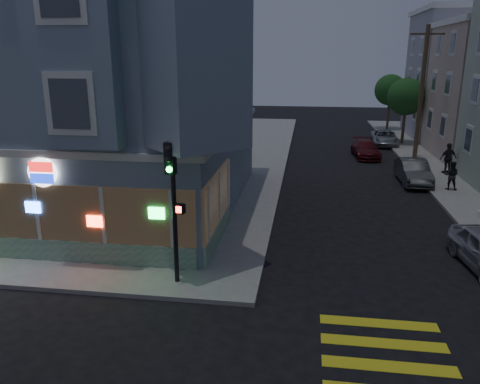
% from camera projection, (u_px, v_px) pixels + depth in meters
% --- Properties ---
extents(ground, '(120.00, 120.00, 0.00)m').
position_uv_depth(ground, '(133.00, 338.00, 12.31)').
color(ground, black).
rests_on(ground, ground).
extents(sidewalk_nw, '(33.00, 42.00, 0.15)m').
position_uv_depth(sidewalk_nw, '(73.00, 151.00, 35.99)').
color(sidewalk_nw, gray).
rests_on(sidewalk_nw, ground).
extents(corner_building, '(14.60, 14.60, 11.40)m').
position_uv_depth(corner_building, '(87.00, 85.00, 21.94)').
color(corner_building, gray).
rests_on(corner_building, sidewalk_nw).
extents(utility_pole, '(2.20, 0.30, 9.00)m').
position_uv_depth(utility_pole, '(421.00, 91.00, 32.12)').
color(utility_pole, '#4C3826').
rests_on(utility_pole, sidewalk_ne).
extents(street_tree_near, '(3.00, 3.00, 5.30)m').
position_uv_depth(street_tree_near, '(406.00, 97.00, 38.03)').
color(street_tree_near, '#4C3826').
rests_on(street_tree_near, sidewalk_ne).
extents(street_tree_far, '(3.00, 3.00, 5.30)m').
position_uv_depth(street_tree_far, '(390.00, 90.00, 45.64)').
color(street_tree_far, '#4C3826').
rests_on(street_tree_far, sidewalk_ne).
extents(pedestrian_a, '(0.89, 0.77, 1.57)m').
position_uv_depth(pedestrian_a, '(451.00, 175.00, 25.27)').
color(pedestrian_a, black).
rests_on(pedestrian_a, sidewalk_ne).
extents(pedestrian_b, '(1.19, 0.83, 1.87)m').
position_uv_depth(pedestrian_b, '(448.00, 158.00, 28.78)').
color(pedestrian_b, '#24222A').
rests_on(pedestrian_b, sidewalk_ne).
extents(parked_car_b, '(1.52, 4.25, 1.40)m').
position_uv_depth(parked_car_b, '(413.00, 172.00, 27.08)').
color(parked_car_b, '#3E4244').
rests_on(parked_car_b, ground).
extents(parked_car_c, '(1.98, 4.27, 1.21)m').
position_uv_depth(parked_car_c, '(366.00, 149.00, 34.08)').
color(parked_car_c, '#5A141C').
rests_on(parked_car_c, ground).
extents(parked_car_d, '(2.20, 4.48, 1.23)m').
position_uv_depth(parked_car_d, '(385.00, 138.00, 38.73)').
color(parked_car_d, '#999FA3').
rests_on(parked_car_d, ground).
extents(traffic_signal, '(0.57, 0.52, 4.60)m').
position_uv_depth(traffic_signal, '(173.00, 190.00, 14.12)').
color(traffic_signal, black).
rests_on(traffic_signal, sidewalk_nw).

